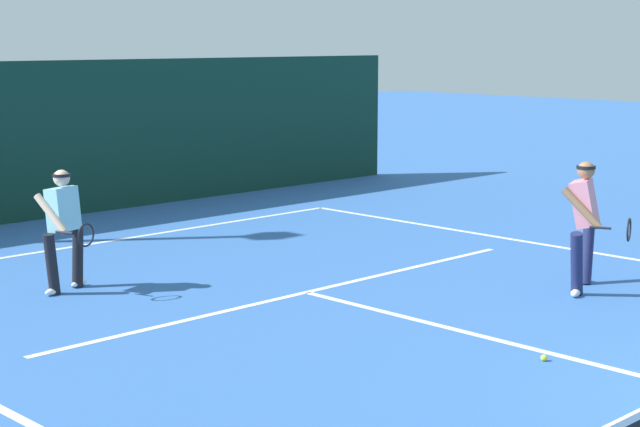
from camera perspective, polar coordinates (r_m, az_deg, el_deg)
court_line_baseline_far at (r=16.72m, az=-11.76°, el=-1.53°), size 9.56×0.10×0.01m
court_line_service at (r=13.14m, az=-0.76°, el=-4.34°), size 7.79×0.10×0.01m
court_line_centre at (r=11.12m, az=10.89°, el=-7.12°), size 0.10×6.40×0.01m
player_near at (r=13.52m, az=14.31°, el=-0.33°), size 1.08×0.99×1.65m
player_far at (r=13.43m, az=-13.87°, el=-0.63°), size 0.74×0.89×1.56m
tennis_ball at (r=10.64m, az=12.19°, el=-7.75°), size 0.07×0.07×0.07m
back_fence_windscreen at (r=18.77m, az=-16.24°, el=3.78°), size 18.32×0.12×2.79m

